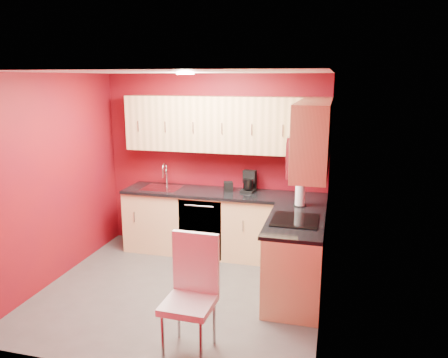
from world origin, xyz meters
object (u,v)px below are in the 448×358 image
at_px(napkin_holder, 228,186).
at_px(paper_towel, 300,195).
at_px(dining_chair, 189,298).
at_px(microwave, 309,154).
at_px(sink, 162,185).
at_px(coffee_maker, 248,181).

bearing_deg(napkin_holder, paper_towel, -24.99).
distance_m(paper_towel, dining_chair, 2.10).
height_order(microwave, paper_towel, microwave).
bearing_deg(microwave, dining_chair, -125.44).
bearing_deg(paper_towel, dining_chair, -113.12).
distance_m(microwave, napkin_holder, 1.70).
xyz_separation_m(sink, napkin_holder, (0.96, 0.06, 0.03)).
xyz_separation_m(microwave, sink, (-2.09, 1.00, -0.72)).
bearing_deg(paper_towel, microwave, -78.88).
xyz_separation_m(sink, paper_towel, (1.98, -0.42, 0.10)).
bearing_deg(sink, paper_towel, -11.88).
bearing_deg(sink, microwave, -25.60).
xyz_separation_m(microwave, coffee_maker, (-0.86, 1.09, -0.60)).
xyz_separation_m(coffee_maker, paper_towel, (0.75, -0.50, -0.01)).
bearing_deg(coffee_maker, microwave, -44.18).
bearing_deg(microwave, paper_towel, 101.12).
xyz_separation_m(paper_towel, dining_chair, (-0.80, -1.87, -0.51)).
height_order(coffee_maker, napkin_holder, coffee_maker).
distance_m(coffee_maker, paper_towel, 0.90).
distance_m(sink, paper_towel, 2.02).
relative_size(paper_towel, dining_chair, 0.25).
xyz_separation_m(sink, dining_chair, (1.18, -2.29, -0.40)).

